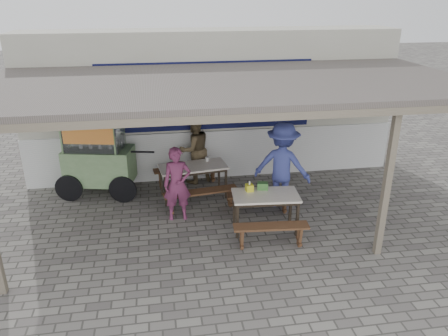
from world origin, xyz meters
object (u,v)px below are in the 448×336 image
bench_right_wall (260,199)px  tissue_box (249,188)px  donation_box (263,186)px  patron_wall_side (194,149)px  patron_right_table (282,165)px  bench_left_wall (187,171)px  table_right (266,198)px  patron_street_side (177,184)px  bench_right_street (271,231)px  bench_left_street (201,196)px  vendor_cart (98,156)px  table_left (193,169)px  condiment_jar (207,159)px  condiment_bowl (177,164)px

bench_right_wall → tissue_box: size_ratio=10.08×
tissue_box → donation_box: (0.27, 0.04, 0.00)m
patron_wall_side → patron_right_table: (1.70, -1.57, 0.10)m
bench_left_wall → table_right: bearing=-68.5°
patron_street_side → tissue_box: (1.36, -0.51, 0.06)m
bench_right_street → bench_left_street: bearing=128.2°
vendor_cart → patron_right_table: size_ratio=1.19×
patron_street_side → patron_right_table: (2.23, 0.23, 0.17)m
bench_left_wall → patron_wall_side: bearing=27.9°
bench_left_street → bench_right_street: 1.96m
bench_left_wall → bench_right_wall: size_ratio=1.16×
table_left → condiment_jar: condiment_jar is taller
patron_right_table → vendor_cart: bearing=9.9°
bench_left_street → condiment_bowl: 1.00m
patron_wall_side → tissue_box: size_ratio=12.21×
table_left → table_right: size_ratio=1.19×
table_left → tissue_box: (0.95, -1.47, 0.15)m
table_left → patron_street_side: bearing=-120.7°
bench_left_street → condiment_jar: (0.25, 0.94, 0.45)m
bench_right_wall → patron_street_side: size_ratio=0.90×
bench_left_street → bench_right_wall: size_ratio=1.16×
table_left → patron_street_side: 1.04m
table_right → bench_right_wall: size_ratio=0.95×
bench_left_wall → vendor_cart: size_ratio=0.72×
patron_street_side → tissue_box: patron_street_side is taller
bench_left_street → patron_wall_side: (0.02, 1.52, 0.49)m
table_right → condiment_bowl: condiment_bowl is taller
bench_left_wall → condiment_bowl: size_ratio=9.14×
patron_right_table → bench_left_street: bearing=25.6°
condiment_jar → bench_left_street: bearing=-105.2°
tissue_box → condiment_jar: (-0.61, 1.72, -0.02)m
bench_right_wall → condiment_jar: size_ratio=14.97×
tissue_box → donation_box: 0.27m
table_left → patron_street_side: patron_street_side is taller
bench_right_wall → patron_wall_side: patron_wall_side is taller
patron_wall_side → tissue_box: patron_wall_side is taller
bench_right_wall → donation_box: 0.64m
tissue_box → vendor_cart: bearing=147.3°
bench_right_street → patron_right_table: bearing=72.7°
bench_right_street → patron_street_side: size_ratio=0.90×
bench_right_street → tissue_box: 1.01m
table_left → bench_right_street: table_left is taller
bench_left_street → patron_right_table: 1.83m
patron_street_side → patron_right_table: bearing=5.1°
condiment_bowl → patron_wall_side: bearing=57.6°
vendor_cart → bench_right_wall: bearing=-11.8°
table_left → donation_box: bearing=-57.2°
bench_right_wall → patron_right_table: 0.85m
bench_left_wall → bench_left_street: bearing=-90.0°
bench_left_street → bench_left_wall: bearing=90.0°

